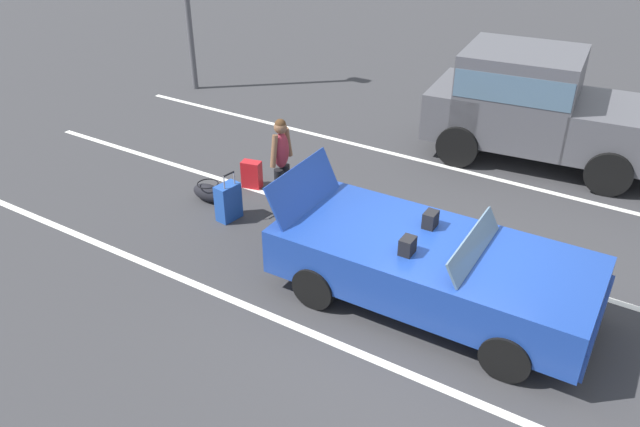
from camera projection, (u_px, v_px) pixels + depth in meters
name	position (u px, v px, depth m)	size (l,w,h in m)	color
ground_plane	(427.00, 302.00, 8.41)	(80.00, 80.00, 0.00)	#333335
lot_line_near	(381.00, 363.00, 7.42)	(18.00, 0.12, 0.01)	silver
lot_line_mid	(463.00, 255.00, 9.40)	(18.00, 0.12, 0.01)	silver
lot_line_far	(517.00, 184.00, 11.38)	(18.00, 0.12, 0.01)	silver
convertible_car	(446.00, 271.00, 8.02)	(4.22, 1.89, 1.51)	navy
suitcase_large_black	(294.00, 213.00, 9.76)	(0.53, 0.54, 0.74)	black
suitcase_medium_bright	(228.00, 202.00, 10.17)	(0.29, 0.43, 0.85)	#1E479E
suitcase_small_carryon	(252.00, 174.00, 11.17)	(0.38, 0.27, 0.50)	red
duffel_bag	(209.00, 193.00, 10.77)	(0.64, 0.38, 0.34)	black
traveler_person	(282.00, 161.00, 10.06)	(0.23, 0.60, 1.65)	black
parked_pickup_truck_near	(543.00, 106.00, 11.75)	(5.17, 2.48, 2.10)	#4C4C51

